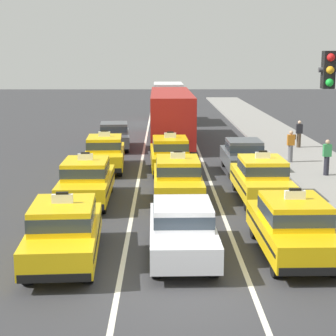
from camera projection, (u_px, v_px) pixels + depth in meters
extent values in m
plane|color=#353538|center=(185.00, 291.00, 13.25)|extent=(160.00, 160.00, 0.00)
cube|color=silver|center=(144.00, 150.00, 32.83)|extent=(0.14, 80.00, 0.01)
cube|color=silver|center=(198.00, 150.00, 32.86)|extent=(0.14, 80.00, 0.01)
cube|color=gray|center=(316.00, 165.00, 28.01)|extent=(4.00, 90.00, 0.15)
cylinder|color=black|center=(46.00, 232.00, 16.60)|extent=(0.28, 0.65, 0.64)
cylinder|color=black|center=(95.00, 231.00, 16.70)|extent=(0.28, 0.65, 0.64)
cylinder|color=black|center=(28.00, 271.00, 13.60)|extent=(0.28, 0.65, 0.64)
cylinder|color=black|center=(88.00, 270.00, 13.71)|extent=(0.28, 0.65, 0.64)
cube|color=yellow|center=(64.00, 237.00, 15.08)|extent=(2.07, 4.60, 0.70)
cube|color=black|center=(64.00, 235.00, 15.07)|extent=(2.06, 4.24, 0.10)
cube|color=yellow|center=(63.00, 215.00, 14.80)|extent=(1.72, 2.19, 0.64)
cube|color=#2D3842|center=(63.00, 215.00, 14.80)|extent=(1.74, 2.21, 0.35)
cube|color=white|center=(62.00, 199.00, 14.72)|extent=(0.57, 0.15, 0.24)
cube|color=black|center=(62.00, 193.00, 14.69)|extent=(0.33, 0.13, 0.06)
cube|color=black|center=(73.00, 222.00, 17.29)|extent=(1.72, 0.24, 0.20)
cube|color=black|center=(54.00, 278.00, 12.97)|extent=(1.72, 0.24, 0.20)
cylinder|color=black|center=(73.00, 185.00, 22.67)|extent=(0.25, 0.64, 0.64)
cylinder|color=black|center=(110.00, 185.00, 22.71)|extent=(0.25, 0.64, 0.64)
cylinder|color=black|center=(61.00, 205.00, 19.67)|extent=(0.25, 0.64, 0.64)
cylinder|color=black|center=(103.00, 204.00, 19.71)|extent=(0.25, 0.64, 0.64)
cube|color=yellow|center=(87.00, 185.00, 21.12)|extent=(1.86, 4.52, 0.70)
cube|color=black|center=(87.00, 184.00, 21.11)|extent=(1.87, 4.16, 0.10)
cube|color=yellow|center=(86.00, 168.00, 20.84)|extent=(1.63, 2.12, 0.64)
cube|color=#2D3842|center=(86.00, 168.00, 20.84)|extent=(1.65, 2.14, 0.35)
cube|color=white|center=(85.00, 157.00, 20.75)|extent=(0.56, 0.13, 0.24)
cube|color=black|center=(85.00, 153.00, 20.72)|extent=(0.32, 0.11, 0.06)
cube|color=black|center=(93.00, 179.00, 23.34)|extent=(1.71, 0.16, 0.20)
cube|color=black|center=(79.00, 207.00, 19.00)|extent=(1.71, 0.16, 0.20)
cylinder|color=black|center=(92.00, 158.00, 28.65)|extent=(0.27, 0.65, 0.64)
cylinder|color=black|center=(121.00, 158.00, 28.74)|extent=(0.27, 0.65, 0.64)
cylinder|color=black|center=(87.00, 170.00, 25.66)|extent=(0.27, 0.65, 0.64)
cylinder|color=black|center=(120.00, 169.00, 25.75)|extent=(0.27, 0.65, 0.64)
cube|color=yellow|center=(105.00, 156.00, 27.13)|extent=(2.02, 4.58, 0.70)
cube|color=black|center=(105.00, 155.00, 27.12)|extent=(2.02, 4.22, 0.10)
cube|color=yellow|center=(105.00, 143.00, 26.85)|extent=(1.70, 2.18, 0.64)
cube|color=#2D3842|center=(105.00, 143.00, 26.85)|extent=(1.72, 2.20, 0.35)
cube|color=white|center=(104.00, 134.00, 26.76)|extent=(0.57, 0.15, 0.24)
cube|color=black|center=(104.00, 131.00, 26.73)|extent=(0.33, 0.13, 0.06)
cube|color=black|center=(107.00, 153.00, 29.34)|extent=(1.71, 0.22, 0.20)
cube|color=black|center=(103.00, 170.00, 25.02)|extent=(1.71, 0.22, 0.20)
cylinder|color=black|center=(103.00, 140.00, 34.61)|extent=(0.28, 0.66, 0.64)
cylinder|color=black|center=(126.00, 140.00, 34.73)|extent=(0.28, 0.66, 0.64)
cylinder|color=black|center=(101.00, 148.00, 31.84)|extent=(0.28, 0.66, 0.64)
cylinder|color=black|center=(127.00, 147.00, 31.96)|extent=(0.28, 0.66, 0.64)
cube|color=#4C5156|center=(114.00, 138.00, 33.22)|extent=(2.06, 4.41, 0.66)
cube|color=#4C5156|center=(114.00, 128.00, 33.00)|extent=(1.69, 2.01, 0.60)
cube|color=#2D3842|center=(114.00, 128.00, 33.00)|extent=(1.71, 2.03, 0.33)
cylinder|color=black|center=(156.00, 230.00, 16.79)|extent=(0.25, 0.64, 0.64)
cylinder|color=black|center=(204.00, 230.00, 16.82)|extent=(0.25, 0.64, 0.64)
cylinder|color=black|center=(156.00, 265.00, 14.00)|extent=(0.25, 0.64, 0.64)
cylinder|color=black|center=(214.00, 265.00, 14.04)|extent=(0.25, 0.64, 0.64)
cube|color=silver|center=(182.00, 235.00, 15.35)|extent=(1.83, 4.33, 0.66)
cube|color=silver|center=(183.00, 214.00, 15.13)|extent=(1.59, 1.92, 0.60)
cube|color=#2D3842|center=(183.00, 214.00, 15.13)|extent=(1.61, 1.94, 0.33)
cylinder|color=black|center=(158.00, 183.00, 22.99)|extent=(0.25, 0.64, 0.64)
cylinder|color=black|center=(194.00, 183.00, 23.02)|extent=(0.25, 0.64, 0.64)
cylinder|color=black|center=(159.00, 202.00, 19.99)|extent=(0.25, 0.64, 0.64)
cylinder|color=black|center=(200.00, 202.00, 20.03)|extent=(0.25, 0.64, 0.64)
cube|color=yellow|center=(178.00, 183.00, 21.44)|extent=(1.85, 4.52, 0.70)
cube|color=black|center=(178.00, 182.00, 21.43)|extent=(1.87, 4.16, 0.10)
cube|color=yellow|center=(178.00, 167.00, 21.16)|extent=(1.62, 2.12, 0.64)
cube|color=#2D3842|center=(178.00, 167.00, 21.16)|extent=(1.64, 2.14, 0.35)
cube|color=white|center=(178.00, 155.00, 21.07)|extent=(0.56, 0.13, 0.24)
cube|color=black|center=(178.00, 151.00, 21.04)|extent=(0.32, 0.11, 0.06)
cube|color=black|center=(175.00, 177.00, 23.65)|extent=(1.71, 0.16, 0.20)
cube|color=black|center=(180.00, 204.00, 19.32)|extent=(1.71, 0.16, 0.20)
cylinder|color=black|center=(154.00, 159.00, 28.25)|extent=(0.26, 0.65, 0.64)
cylinder|color=black|center=(183.00, 159.00, 28.32)|extent=(0.26, 0.65, 0.64)
cylinder|color=black|center=(155.00, 172.00, 25.26)|extent=(0.26, 0.65, 0.64)
cylinder|color=black|center=(188.00, 171.00, 25.33)|extent=(0.26, 0.65, 0.64)
cube|color=yellow|center=(170.00, 158.00, 26.72)|extent=(1.96, 4.56, 0.70)
cube|color=black|center=(170.00, 157.00, 26.71)|extent=(1.97, 4.20, 0.10)
cube|color=yellow|center=(170.00, 144.00, 26.44)|extent=(1.68, 2.16, 0.64)
cube|color=#2D3842|center=(170.00, 144.00, 26.44)|extent=(1.70, 2.18, 0.35)
cube|color=white|center=(170.00, 135.00, 26.36)|extent=(0.56, 0.14, 0.24)
cube|color=black|center=(170.00, 132.00, 26.33)|extent=(0.32, 0.12, 0.06)
cube|color=black|center=(168.00, 155.00, 28.94)|extent=(1.71, 0.20, 0.20)
cube|color=black|center=(173.00, 172.00, 24.61)|extent=(1.71, 0.20, 0.20)
cylinder|color=black|center=(155.00, 130.00, 39.09)|extent=(0.25, 0.64, 0.64)
cylinder|color=black|center=(184.00, 130.00, 39.13)|extent=(0.25, 0.64, 0.64)
cylinder|color=black|center=(155.00, 146.00, 32.50)|extent=(0.25, 0.64, 0.64)
cylinder|color=black|center=(190.00, 146.00, 32.54)|extent=(0.25, 0.64, 0.64)
cube|color=#B21E19|center=(171.00, 115.00, 35.53)|extent=(2.60, 11.22, 2.90)
cube|color=#2D3842|center=(171.00, 111.00, 35.48)|extent=(2.62, 10.77, 0.84)
cube|color=black|center=(169.00, 90.00, 40.73)|extent=(2.13, 0.10, 0.36)
cylinder|color=black|center=(157.00, 116.00, 48.04)|extent=(0.24, 0.64, 0.64)
cylinder|color=black|center=(179.00, 116.00, 48.07)|extent=(0.24, 0.64, 0.64)
cylinder|color=black|center=(157.00, 122.00, 44.22)|extent=(0.24, 0.64, 0.64)
cylinder|color=black|center=(180.00, 122.00, 44.25)|extent=(0.24, 0.64, 0.64)
cube|color=maroon|center=(168.00, 103.00, 48.81)|extent=(2.11, 2.21, 2.10)
cube|color=#2D3842|center=(167.00, 99.00, 49.80)|extent=(1.93, 0.07, 0.76)
cube|color=silver|center=(168.00, 100.00, 45.50)|extent=(2.33, 5.21, 2.70)
cylinder|color=black|center=(255.00, 228.00, 17.04)|extent=(0.25, 0.64, 0.64)
cylinder|color=black|center=(303.00, 227.00, 17.07)|extent=(0.25, 0.64, 0.64)
cylinder|color=black|center=(277.00, 265.00, 14.04)|extent=(0.25, 0.64, 0.64)
cylinder|color=black|center=(335.00, 264.00, 14.08)|extent=(0.25, 0.64, 0.64)
cube|color=yellow|center=(292.00, 232.00, 15.49)|extent=(1.86, 4.52, 0.70)
cube|color=black|center=(292.00, 231.00, 15.48)|extent=(1.88, 4.16, 0.10)
cube|color=yellow|center=(294.00, 210.00, 15.21)|extent=(1.63, 2.12, 0.64)
cube|color=#2D3842|center=(294.00, 210.00, 15.21)|extent=(1.65, 2.14, 0.35)
cube|color=white|center=(295.00, 195.00, 15.12)|extent=(0.56, 0.13, 0.24)
cube|color=black|center=(295.00, 189.00, 15.09)|extent=(0.32, 0.11, 0.06)
cube|color=black|center=(275.00, 218.00, 17.70)|extent=(1.71, 0.16, 0.20)
cube|color=black|center=(314.00, 271.00, 13.37)|extent=(1.71, 0.16, 0.20)
cylinder|color=black|center=(236.00, 183.00, 23.04)|extent=(0.25, 0.64, 0.64)
cylinder|color=black|center=(272.00, 183.00, 23.07)|extent=(0.25, 0.64, 0.64)
cylinder|color=black|center=(248.00, 202.00, 20.05)|extent=(0.25, 0.64, 0.64)
cylinder|color=black|center=(289.00, 202.00, 20.08)|extent=(0.25, 0.64, 0.64)
cube|color=yellow|center=(261.00, 183.00, 21.49)|extent=(1.84, 4.52, 0.70)
cube|color=black|center=(261.00, 182.00, 21.48)|extent=(1.86, 4.16, 0.10)
cube|color=yellow|center=(262.00, 167.00, 21.21)|extent=(1.62, 2.11, 0.64)
cube|color=#2D3842|center=(262.00, 167.00, 21.21)|extent=(1.64, 2.14, 0.35)
cube|color=white|center=(263.00, 155.00, 21.12)|extent=(0.56, 0.13, 0.24)
cube|color=black|center=(263.00, 151.00, 21.09)|extent=(0.32, 0.11, 0.06)
cube|color=black|center=(251.00, 177.00, 23.71)|extent=(1.71, 0.16, 0.20)
cube|color=black|center=(272.00, 204.00, 19.37)|extent=(1.71, 0.16, 0.20)
cylinder|color=black|center=(225.00, 160.00, 27.97)|extent=(0.24, 0.64, 0.64)
cylinder|color=black|center=(253.00, 160.00, 28.00)|extent=(0.24, 0.64, 0.64)
cylinder|color=black|center=(232.00, 172.00, 25.19)|extent=(0.24, 0.64, 0.64)
cylinder|color=black|center=(264.00, 172.00, 25.22)|extent=(0.24, 0.64, 0.64)
cube|color=#4C5156|center=(243.00, 159.00, 26.53)|extent=(1.79, 4.31, 0.66)
cube|color=#4C5156|center=(244.00, 146.00, 26.31)|extent=(1.57, 1.91, 0.60)
cube|color=#2D3842|center=(244.00, 146.00, 26.31)|extent=(1.59, 1.93, 0.33)
cylinder|color=#23232D|center=(326.00, 166.00, 25.26)|extent=(0.24, 0.24, 0.86)
cube|color=#338C4C|center=(327.00, 150.00, 25.12)|extent=(0.36, 0.22, 0.55)
sphere|color=tan|center=(328.00, 142.00, 25.04)|extent=(0.20, 0.20, 0.20)
cylinder|color=slate|center=(290.00, 154.00, 28.39)|extent=(0.24, 0.24, 0.86)
cube|color=orange|center=(291.00, 140.00, 28.25)|extent=(0.36, 0.22, 0.54)
sphere|color=tan|center=(291.00, 133.00, 28.17)|extent=(0.20, 0.20, 0.20)
cylinder|color=#473828|center=(299.00, 140.00, 32.94)|extent=(0.24, 0.24, 0.82)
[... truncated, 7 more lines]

